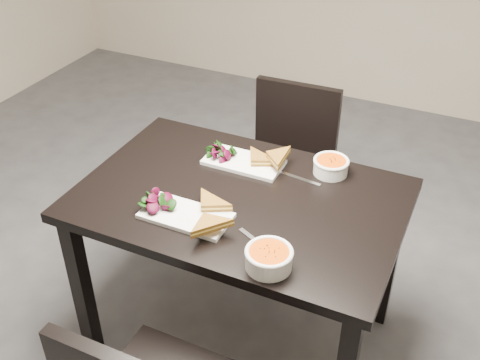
{
  "coord_description": "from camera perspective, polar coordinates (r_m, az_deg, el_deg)",
  "views": [
    {
      "loc": [
        0.85,
        -1.56,
        2.0
      ],
      "look_at": [
        0.12,
        0.0,
        0.82
      ],
      "focal_mm": 42.96,
      "sensor_mm": 36.0,
      "label": 1
    }
  ],
  "objects": [
    {
      "name": "salad_near",
      "position": [
        2.06,
        -7.86,
        -2.16
      ],
      "size": [
        0.1,
        0.09,
        0.04
      ],
      "primitive_type": null,
      "color": "black",
      "rests_on": "plate_near"
    },
    {
      "name": "sandwich_far",
      "position": [
        2.26,
        1.71,
        1.94
      ],
      "size": [
        0.19,
        0.17,
        0.05
      ],
      "primitive_type": null,
      "rotation": [
        0.0,
        0.0,
        0.43
      ],
      "color": "#AA7123",
      "rests_on": "plate_far"
    },
    {
      "name": "salad_far",
      "position": [
        2.33,
        -1.87,
        2.95
      ],
      "size": [
        0.1,
        0.09,
        0.04
      ],
      "primitive_type": null,
      "color": "black",
      "rests_on": "plate_far"
    },
    {
      "name": "ground",
      "position": [
        2.68,
        -2.5,
        -14.03
      ],
      "size": [
        5.0,
        5.0,
        0.0
      ],
      "primitive_type": "plane",
      "color": "#47474C",
      "rests_on": "ground"
    },
    {
      "name": "plate_near",
      "position": [
        2.03,
        -5.4,
        -3.55
      ],
      "size": [
        0.32,
        0.16,
        0.02
      ],
      "primitive_type": "cube",
      "color": "white",
      "rests_on": "table"
    },
    {
      "name": "chair_far",
      "position": [
        2.84,
        4.75,
        1.92
      ],
      "size": [
        0.43,
        0.43,
        0.85
      ],
      "rotation": [
        0.0,
        0.0,
        0.03
      ],
      "color": "black",
      "rests_on": "ground"
    },
    {
      "name": "soup_bowl_far",
      "position": [
        2.27,
        9.02,
        1.44
      ],
      "size": [
        0.14,
        0.14,
        0.06
      ],
      "color": "white",
      "rests_on": "table"
    },
    {
      "name": "table",
      "position": [
        2.19,
        0.0,
        -3.64
      ],
      "size": [
        1.2,
        0.8,
        0.75
      ],
      "color": "black",
      "rests_on": "ground"
    },
    {
      "name": "cutlery_far",
      "position": [
        2.23,
        5.91,
        0.16
      ],
      "size": [
        0.18,
        0.04,
        0.0
      ],
      "primitive_type": "cube",
      "rotation": [
        0.0,
        0.0,
        -0.12
      ],
      "color": "silver",
      "rests_on": "table"
    },
    {
      "name": "soup_bowl_near",
      "position": [
        1.81,
        2.89,
        -7.69
      ],
      "size": [
        0.15,
        0.15,
        0.07
      ],
      "color": "white",
      "rests_on": "table"
    },
    {
      "name": "cutlery_near",
      "position": [
        1.92,
        1.74,
        -6.19
      ],
      "size": [
        0.17,
        0.09,
        0.0
      ],
      "primitive_type": "cube",
      "rotation": [
        0.0,
        0.0,
        -0.45
      ],
      "color": "silver",
      "rests_on": "table"
    },
    {
      "name": "plate_far",
      "position": [
        2.31,
        0.36,
        1.78
      ],
      "size": [
        0.32,
        0.16,
        0.02
      ],
      "primitive_type": "cube",
      "color": "white",
      "rests_on": "table"
    },
    {
      "name": "sandwich_near",
      "position": [
        2.0,
        -3.61,
        -3.04
      ],
      "size": [
        0.2,
        0.18,
        0.05
      ],
      "primitive_type": null,
      "rotation": [
        0.0,
        0.0,
        0.48
      ],
      "color": "#AA7123",
      "rests_on": "plate_near"
    }
  ]
}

